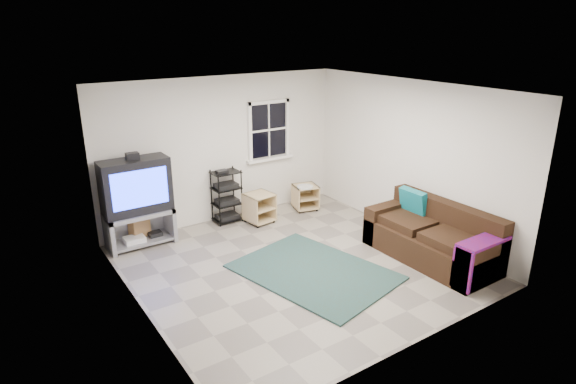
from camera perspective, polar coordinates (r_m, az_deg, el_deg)
room at (r=9.10m, az=-2.28°, el=6.91°), size 4.60×4.62×4.60m
tv_unit at (r=8.01m, az=-17.52°, el=-0.39°), size 1.06×0.53×1.55m
av_rack at (r=8.77m, az=-7.27°, el=-0.86°), size 0.49×0.36×0.98m
side_table_left at (r=8.75m, az=-3.56°, el=-1.74°), size 0.51×0.51×0.54m
side_table_right at (r=9.35m, az=2.01°, el=-0.38°), size 0.53×0.53×0.51m
sofa at (r=7.70m, az=16.79°, el=-5.29°), size 0.91×2.06×0.94m
shag_rug at (r=7.11m, az=3.09°, el=-9.42°), size 2.05×2.50×0.03m
paper_bag at (r=8.35m, az=-17.20°, el=-4.19°), size 0.35×0.27×0.44m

